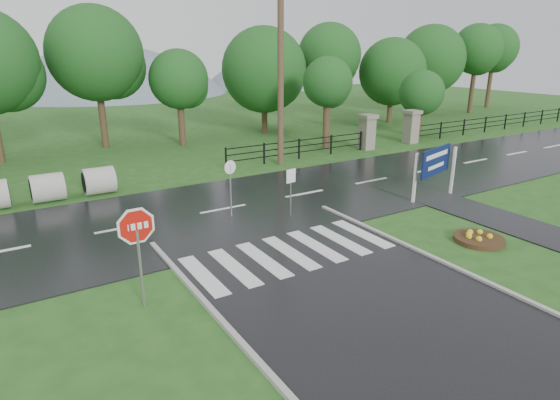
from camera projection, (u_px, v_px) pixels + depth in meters
ground at (407, 331)px, 10.90m from camera, size 120.00×120.00×0.00m
main_road at (223, 210)px, 18.99m from camera, size 90.00×8.00×0.04m
walkway at (485, 215)px, 18.39m from camera, size 2.20×11.00×0.04m
crosswalk at (290, 252)px, 14.93m from camera, size 6.50×2.80×0.02m
pillar_west at (367, 131)px, 29.97m from camera, size 1.00×1.00×2.24m
pillar_east at (411, 126)px, 31.97m from camera, size 1.00×1.00×2.24m
fence_west at (299, 147)px, 27.49m from camera, size 9.58×0.08×1.20m
fence_east at (506, 120)px, 37.49m from camera, size 20.58×0.08×1.20m
hills at (91, 200)px, 70.01m from camera, size 102.00×48.00×48.00m
treeline at (146, 148)px, 30.80m from camera, size 83.20×5.20×10.00m
stop_sign at (137, 235)px, 11.31m from camera, size 1.26×0.07×2.83m
estate_billboard at (436, 164)px, 19.95m from camera, size 2.51×0.79×2.27m
flower_bed at (479, 238)px, 15.86m from camera, size 1.66×1.66×0.33m
reg_sign_small at (291, 183)px, 17.70m from camera, size 0.43×0.08×1.94m
reg_sign_round at (230, 182)px, 17.71m from camera, size 0.52×0.14×2.27m
utility_pole_east at (281, 71)px, 24.93m from camera, size 1.72×0.67×10.03m
entrance_tree_left at (328, 83)px, 29.18m from camera, size 3.12×3.12×5.81m
entrance_tree_right at (422, 93)px, 33.79m from camera, size 3.23×3.23×4.79m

